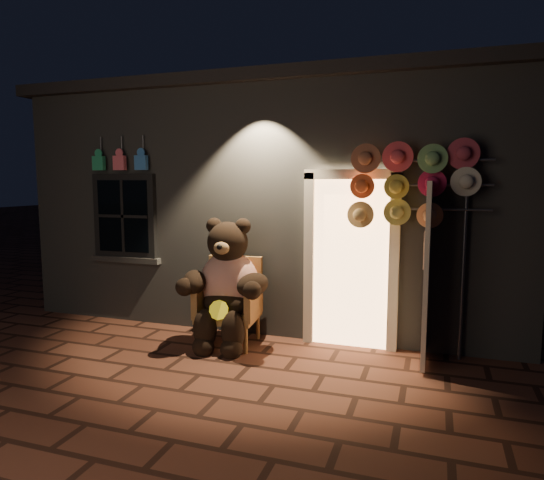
% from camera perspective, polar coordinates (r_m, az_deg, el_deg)
% --- Properties ---
extents(ground, '(60.00, 60.00, 0.00)m').
position_cam_1_polar(ground, '(5.40, -8.58, -15.42)').
color(ground, brown).
rests_on(ground, ground).
extents(shop_building, '(7.30, 5.95, 3.51)m').
position_cam_1_polar(shop_building, '(8.73, 3.32, 4.89)').
color(shop_building, slate).
rests_on(shop_building, ground).
extents(wicker_armchair, '(0.80, 0.73, 1.08)m').
position_cam_1_polar(wicker_armchair, '(6.22, -4.87, -7.12)').
color(wicker_armchair, olive).
rests_on(wicker_armchair, ground).
extents(teddy_bear, '(1.18, 0.96, 1.63)m').
position_cam_1_polar(teddy_bear, '(6.04, -5.35, -5.27)').
color(teddy_bear, '#BC3614').
rests_on(teddy_bear, ground).
extents(hat_rack, '(1.57, 0.22, 2.48)m').
position_cam_1_polar(hat_rack, '(5.71, 15.90, 6.24)').
color(hat_rack, '#59595E').
rests_on(hat_rack, ground).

